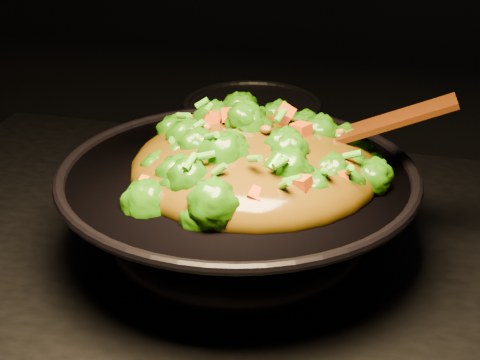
% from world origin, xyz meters
% --- Properties ---
extents(wok, '(0.50, 0.50, 0.13)m').
position_xyz_m(wok, '(-0.02, 0.04, 0.96)').
color(wok, black).
rests_on(wok, stovetop).
extents(stir_fry, '(0.41, 0.41, 0.11)m').
position_xyz_m(stir_fry, '(0.00, 0.04, 1.08)').
color(stir_fry, '#1F5B06').
rests_on(stir_fry, wok).
extents(spatula, '(0.27, 0.07, 0.11)m').
position_xyz_m(spatula, '(0.11, 0.09, 1.07)').
color(spatula, '#341104').
rests_on(spatula, wok).
extents(back_pot, '(0.26, 0.26, 0.12)m').
position_xyz_m(back_pot, '(-0.07, 0.31, 0.96)').
color(back_pot, black).
rests_on(back_pot, stovetop).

